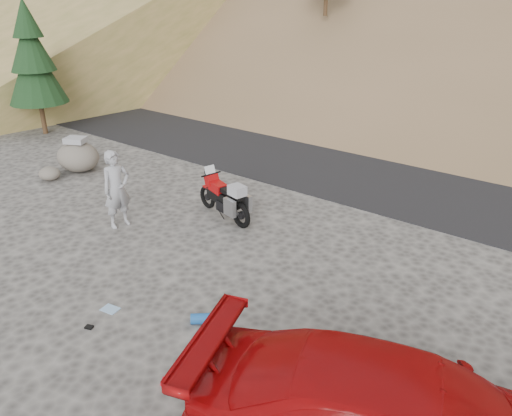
{
  "coord_description": "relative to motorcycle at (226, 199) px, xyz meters",
  "views": [
    {
      "loc": [
        7.43,
        -5.75,
        5.54
      ],
      "look_at": [
        1.38,
        2.16,
        1.0
      ],
      "focal_mm": 35.0,
      "sensor_mm": 36.0,
      "label": 1
    }
  ],
  "objects": [
    {
      "name": "gear_blue_mat",
      "position": [
        2.49,
        -3.51,
        -0.44
      ],
      "size": [
        0.49,
        0.46,
        0.19
      ],
      "primitive_type": "cylinder",
      "rotation": [
        0.0,
        1.57,
        0.7
      ],
      "color": "#1A539D",
      "rests_on": "ground"
    },
    {
      "name": "ground",
      "position": [
        0.18,
        -2.93,
        -0.54
      ],
      "size": [
        140.0,
        140.0,
        0.0
      ],
      "primitive_type": "plane",
      "color": "#413E3C",
      "rests_on": "ground"
    },
    {
      "name": "man",
      "position": [
        -1.82,
        -1.89,
        -0.54
      ],
      "size": [
        0.59,
        0.78,
        1.94
      ],
      "primitive_type": "imported",
      "rotation": [
        0.0,
        0.0,
        1.39
      ],
      "color": "#98999D",
      "rests_on": "ground"
    },
    {
      "name": "gear_glove_a",
      "position": [
        0.98,
        -4.84,
        -0.52
      ],
      "size": [
        0.16,
        0.14,
        0.04
      ],
      "primitive_type": "cube",
      "rotation": [
        0.0,
        0.0,
        0.37
      ],
      "color": "black",
      "rests_on": "ground"
    },
    {
      "name": "small_rock",
      "position": [
        -6.04,
        -1.2,
        -0.33
      ],
      "size": [
        0.74,
        0.68,
        0.41
      ],
      "rotation": [
        0.0,
        0.0,
        0.11
      ],
      "color": "#534F47",
      "rests_on": "ground"
    },
    {
      "name": "gear_funnel",
      "position": [
        3.01,
        -4.97,
        -0.46
      ],
      "size": [
        0.13,
        0.13,
        0.16
      ],
      "primitive_type": "cone",
      "rotation": [
        0.0,
        0.0,
        0.07
      ],
      "color": "red",
      "rests_on": "ground"
    },
    {
      "name": "gear_bottle",
      "position": [
        3.73,
        -4.18,
        -0.42
      ],
      "size": [
        0.11,
        0.11,
        0.23
      ],
      "primitive_type": "cylinder",
      "rotation": [
        0.0,
        0.0,
        0.36
      ],
      "color": "#1A539D",
      "rests_on": "ground"
    },
    {
      "name": "conifer_verge",
      "position": [
        -10.82,
        1.57,
        2.35
      ],
      "size": [
        2.2,
        2.2,
        5.04
      ],
      "color": "#361F13",
      "rests_on": "ground"
    },
    {
      "name": "boulder",
      "position": [
        -6.02,
        -0.17,
        -0.05
      ],
      "size": [
        1.69,
        1.53,
        1.11
      ],
      "rotation": [
        0.0,
        0.0,
        0.25
      ],
      "color": "#534F47",
      "rests_on": "ground"
    },
    {
      "name": "motorcycle",
      "position": [
        0.0,
        0.0,
        0.0
      ],
      "size": [
        2.08,
        0.9,
        1.26
      ],
      "rotation": [
        0.0,
        0.0,
        -0.24
      ],
      "color": "black",
      "rests_on": "ground"
    },
    {
      "name": "road",
      "position": [
        0.18,
        6.07,
        -0.54
      ],
      "size": [
        120.0,
        7.0,
        0.05
      ],
      "primitive_type": "cube",
      "color": "black",
      "rests_on": "ground"
    },
    {
      "name": "gear_blue_cloth",
      "position": [
        0.83,
        -4.28,
        -0.53
      ],
      "size": [
        0.35,
        0.28,
        0.01
      ],
      "primitive_type": "cube",
      "rotation": [
        0.0,
        0.0,
        0.17
      ],
      "color": "#89AFD4",
      "rests_on": "ground"
    }
  ]
}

